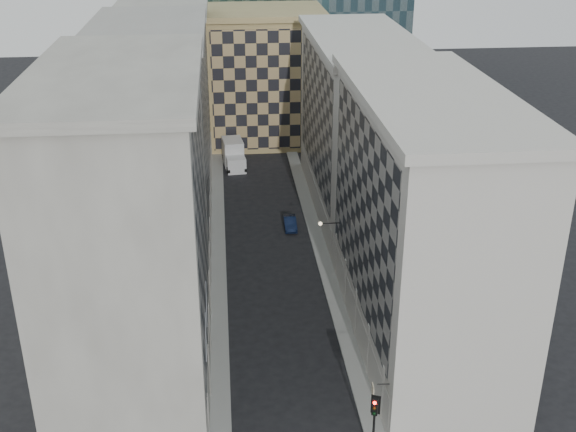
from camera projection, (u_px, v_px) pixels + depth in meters
sidewalk_west at (218, 257)px, 72.75m from camera, size 1.50×100.00×0.15m
sidewalk_east at (322, 253)px, 73.64m from camera, size 1.50×100.00×0.15m
bldg_left_a at (132, 238)px, 50.19m from camera, size 10.80×22.80×23.70m
bldg_left_b at (156, 143)px, 70.33m from camera, size 10.80×22.80×22.70m
bldg_left_c at (169, 91)px, 90.48m from camera, size 10.80×22.80×21.70m
bldg_right_a at (421, 221)px, 56.29m from camera, size 10.80×26.80×20.70m
bldg_right_b at (358, 124)px, 80.96m from camera, size 10.80×28.80×19.70m
tan_block at (265, 76)px, 103.84m from camera, size 16.80×14.80×18.80m
flagpoles_left at (206, 320)px, 47.66m from camera, size 0.10×6.33×2.33m
bracket_lamp at (322, 224)px, 65.60m from camera, size 1.98×0.36×0.36m
traffic_light at (374, 415)px, 45.56m from camera, size 0.61×0.60×4.88m
box_truck at (234, 155)px, 96.37m from camera, size 3.18×6.47×3.42m
dark_car at (290, 223)px, 78.93m from camera, size 1.34×3.80×1.25m
shop_sign at (374, 390)px, 47.59m from camera, size 1.19×0.75×0.83m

